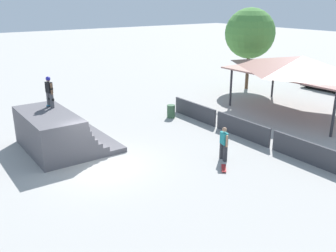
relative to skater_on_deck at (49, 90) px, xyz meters
The scene contains 11 objects.
ground_plane 5.24m from the skater_on_deck, ahead, with size 160.00×160.00×0.00m, color #A3A09B.
quarter_pipe_ramp 2.30m from the skater_on_deck, ahead, with size 4.79×4.21×1.98m.
skater_on_deck is the anchor object (origin of this frame).
skateboard_on_deck 0.98m from the skater_on_deck, behind, with size 0.84×0.51×0.09m.
bystander_walking 9.32m from the skater_on_deck, 40.09° to the left, with size 0.67×0.33×1.66m.
skateboard_on_ground 9.76m from the skater_on_deck, 33.32° to the left, with size 0.76×0.70×0.09m.
barrier_fence 10.59m from the skater_on_deck, 59.30° to the left, with size 12.32×0.12×1.05m.
pavilion_shelter 15.85m from the skater_on_deck, 74.99° to the left, with size 9.47×5.39×3.87m.
tree_beside_pavilion 18.38m from the skater_on_deck, 99.69° to the left, with size 4.14×4.14×6.75m.
trash_bin 8.17m from the skater_on_deck, 90.10° to the left, with size 0.52×0.52×0.85m, color #385B3D.
parked_car_black 23.40m from the skater_on_deck, 86.90° to the left, with size 4.20×1.87×1.27m.
Camera 1 is at (14.69, -6.61, 7.35)m, focal length 40.00 mm.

